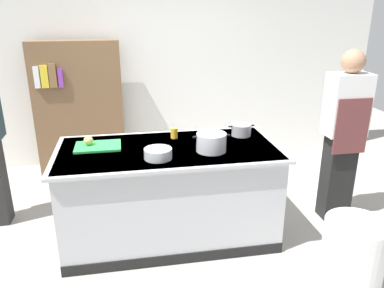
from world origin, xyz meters
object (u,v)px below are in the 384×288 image
Objects in this scene: sauce_pan at (241,130)px; juice_cup at (174,133)px; onion at (88,141)px; trash_bin at (352,256)px; mixing_bowl at (158,154)px; bookshelf at (79,108)px; person_chef at (343,133)px; stock_pot at (211,142)px.

juice_cup is at bearing 176.86° from sauce_pan.
onion is 2.37m from trash_bin.
mixing_bowl is 0.40× the size of trash_bin.
onion is 0.79m from juice_cup.
bookshelf reaches higher than juice_cup.
bookshelf is (-1.03, 1.54, -0.10)m from juice_cup.
trash_bin is (0.55, -1.19, -0.67)m from sauce_pan.
person_chef is (1.84, 0.30, -0.03)m from mixing_bowl.
onion reaches higher than juice_cup.
bookshelf reaches higher than onion.
bookshelf is at bearing 123.79° from stock_pot.
trash_bin is at bearing -27.62° from mixing_bowl.
sauce_pan is 1.10× the size of mixing_bowl.
trash_bin is (0.93, -0.82, -0.69)m from stock_pot.
juice_cup reaches higher than trash_bin.
juice_cup is 1.66m from person_chef.
stock_pot is 1.41× the size of mixing_bowl.
mixing_bowl is (0.58, -0.38, -0.02)m from onion.
person_chef is at bearing 9.11° from mixing_bowl.
sauce_pan is (1.44, 0.08, -0.01)m from onion.
stock_pot is at bearing -15.27° from onion.
onion is at bearing 150.71° from trash_bin.
sauce_pan is 0.15× the size of bookshelf.
person_chef reaches higher than juice_cup.
sauce_pan is at bearing 67.36° from person_chef.
stock_pot is 0.48m from juice_cup.
juice_cup is 1.84m from trash_bin.
onion reaches higher than trash_bin.
bookshelf is (-0.24, 1.65, -0.11)m from onion.
mixing_bowl is 0.14× the size of bookshelf.
trash_bin is at bearing 143.18° from person_chef.
trash_bin is 1.28m from person_chef.
sauce_pan is at bearing 114.75° from trash_bin.
trash_bin is 0.34× the size of bookshelf.
mixing_bowl is at bearing -168.91° from stock_pot.
stock_pot is 1.39m from person_chef.
stock_pot is at bearing -136.41° from sauce_pan.
bookshelf is at bearing 43.53° from person_chef.
juice_cup is at bearing 67.86° from mixing_bowl.
mixing_bowl is 2.31× the size of juice_cup.
juice_cup is 1.85m from bookshelf.
onion is 0.05× the size of person_chef.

